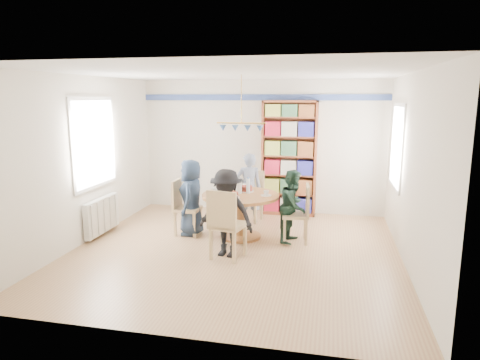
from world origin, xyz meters
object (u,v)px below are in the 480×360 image
(chair_left, at_px, (183,205))
(radiator, at_px, (102,215))
(chair_right, at_px, (300,211))
(person_far, at_px, (249,188))
(dining_table, at_px, (240,206))
(person_near, at_px, (226,213))
(bookshelf, at_px, (289,159))
(chair_far, at_px, (252,193))
(chair_near, at_px, (225,222))
(person_right, at_px, (293,206))
(person_left, at_px, (191,197))

(chair_left, bearing_deg, radiator, -165.65)
(chair_right, xyz_separation_m, person_far, (-1.05, 0.96, 0.14))
(dining_table, distance_m, person_near, 0.90)
(dining_table, height_order, chair_left, chair_left)
(dining_table, relative_size, bookshelf, 0.57)
(chair_left, bearing_deg, person_far, 44.78)
(dining_table, relative_size, person_near, 0.98)
(chair_left, xyz_separation_m, bookshelf, (1.65, 1.69, 0.60))
(radiator, distance_m, chair_far, 2.78)
(chair_far, relative_size, person_far, 0.72)
(chair_far, bearing_deg, radiator, -148.36)
(chair_near, height_order, person_right, person_right)
(chair_left, relative_size, chair_right, 1.00)
(dining_table, height_order, person_right, person_right)
(person_left, relative_size, bookshelf, 0.57)
(chair_right, height_order, person_near, person_near)
(chair_right, xyz_separation_m, bookshelf, (-0.36, 1.69, 0.60))
(person_right, bearing_deg, person_far, 56.15)
(dining_table, distance_m, bookshelf, 1.88)
(bookshelf, bearing_deg, radiator, -145.85)
(radiator, xyz_separation_m, chair_far, (2.36, 1.45, 0.18))
(person_far, relative_size, person_near, 1.00)
(person_near, height_order, bookshelf, bookshelf)
(chair_right, distance_m, bookshelf, 1.83)
(chair_left, xyz_separation_m, person_far, (0.97, 0.96, 0.14))
(person_right, bearing_deg, person_left, 101.65)
(person_far, distance_m, person_near, 1.83)
(person_left, xyz_separation_m, person_far, (0.82, 0.95, 0.01))
(dining_table, relative_size, chair_right, 1.35)
(chair_right, xyz_separation_m, person_right, (-0.12, -0.01, 0.07))
(bookshelf, bearing_deg, chair_left, -134.31)
(radiator, relative_size, chair_left, 1.05)
(chair_far, relative_size, person_left, 0.73)
(chair_far, xyz_separation_m, person_right, (0.90, -1.11, 0.07))
(chair_left, xyz_separation_m, person_near, (0.99, -0.87, 0.14))
(chair_right, distance_m, person_right, 0.14)
(dining_table, bearing_deg, chair_left, -178.43)
(chair_near, xyz_separation_m, person_left, (-0.86, 1.03, 0.08))
(radiator, xyz_separation_m, chair_left, (1.36, 0.35, 0.18))
(chair_left, xyz_separation_m, chair_right, (2.02, 0.01, 0.00))
(radiator, xyz_separation_m, chair_right, (3.37, 0.35, 0.18))
(chair_near, bearing_deg, person_left, 129.85)
(person_far, xyz_separation_m, person_near, (0.02, -1.83, -0.00))
(dining_table, relative_size, chair_near, 1.23)
(person_right, relative_size, person_far, 0.91)
(chair_far, xyz_separation_m, bookshelf, (0.65, 0.59, 0.60))
(chair_left, distance_m, chair_right, 2.02)
(radiator, bearing_deg, dining_table, 8.99)
(chair_near, bearing_deg, radiator, 164.13)
(dining_table, xyz_separation_m, chair_near, (-0.00, -1.05, 0.02))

